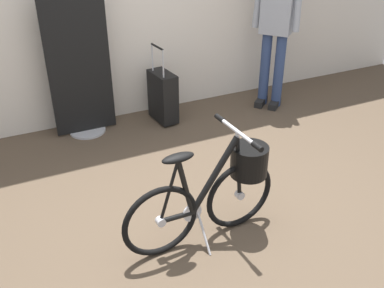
% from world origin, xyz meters
% --- Properties ---
extents(ground_plane, '(7.60, 7.60, 0.00)m').
position_xyz_m(ground_plane, '(0.00, 0.00, 0.00)').
color(ground_plane, brown).
extents(floor_banner_stand, '(0.60, 0.36, 1.42)m').
position_xyz_m(floor_banner_stand, '(-0.52, 1.83, 0.63)').
color(floor_banner_stand, '#B7B7BC').
rests_on(floor_banner_stand, ground_plane).
extents(folding_bike_foreground, '(1.16, 0.53, 0.82)m').
position_xyz_m(folding_bike_foreground, '(-0.05, -0.10, 0.39)').
color(folding_bike_foreground, black).
rests_on(folding_bike_foreground, ground_plane).
extents(visitor_near_wall, '(0.39, 0.42, 1.71)m').
position_xyz_m(visitor_near_wall, '(1.54, 1.60, 0.98)').
color(visitor_near_wall, navy).
rests_on(visitor_near_wall, ground_plane).
extents(rolling_suitcase, '(0.22, 0.38, 0.83)m').
position_xyz_m(rolling_suitcase, '(0.28, 1.73, 0.28)').
color(rolling_suitcase, black).
rests_on(rolling_suitcase, ground_plane).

